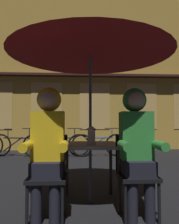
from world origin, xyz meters
The scene contains 12 objects.
ground_plane centered at (0.00, 0.00, 0.00)m, with size 60.00×60.00×0.00m, color black.
cafe_table centered at (0.00, 0.00, 0.64)m, with size 0.72×0.72×0.74m.
patio_umbrella centered at (0.00, 0.00, 2.06)m, with size 2.10×2.10×2.31m.
lantern centered at (0.01, -0.05, 0.86)m, with size 0.11×0.11×0.23m.
chair_left centered at (-0.48, -0.37, 0.49)m, with size 0.40×0.40×0.87m.
chair_right centered at (0.48, -0.37, 0.49)m, with size 0.40×0.40×0.87m.
person_left_hooded centered at (-0.48, -0.43, 0.85)m, with size 0.45×0.56×1.40m.
person_right_hooded centered at (0.48, -0.43, 0.85)m, with size 0.45×0.56×1.40m.
shopfront_building centered at (0.48, 5.40, 3.09)m, with size 10.00×0.93×6.20m.
bicycle_second centered at (-1.93, 3.69, 0.35)m, with size 1.65×0.44×0.84m.
bicycle_third centered at (-0.63, 3.61, 0.35)m, with size 1.68×0.19×0.84m.
bicycle_fourth centered at (0.49, 3.62, 0.35)m, with size 1.68×0.16×0.84m.
Camera 1 is at (-0.17, -2.74, 1.02)m, focal length 34.46 mm.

